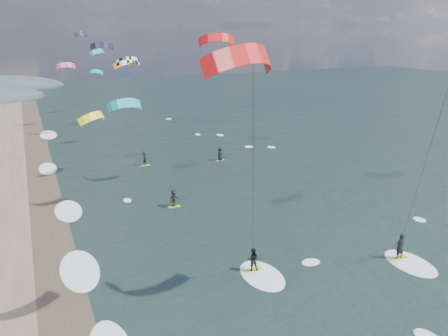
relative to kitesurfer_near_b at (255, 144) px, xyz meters
name	(u,v)px	position (x,y,z in m)	size (l,w,h in m)	color
wet_sand_strip	(65,317)	(-9.89, 4.30, -10.33)	(3.00, 240.00, 0.00)	#382D23
kitesurfer_near_b	(255,144)	(0.00, 0.00, 0.00)	(7.06, 8.55, 15.79)	#A5B920
far_kitesurfers	(184,175)	(4.09, 23.12, -9.49)	(11.05, 14.43, 1.71)	#A5B920
bg_kite_field	(110,61)	(1.60, 47.49, 0.88)	(13.99, 65.56, 9.40)	orange
shoreline_surf	(77,272)	(-8.69, 9.05, -10.33)	(2.40, 79.40, 0.11)	white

